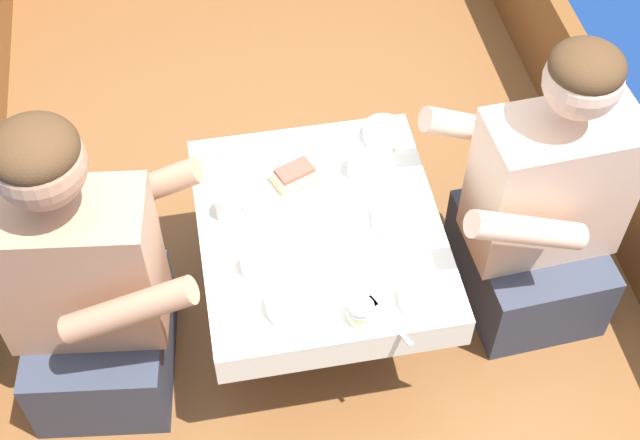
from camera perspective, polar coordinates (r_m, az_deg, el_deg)
The scene contains 19 objects.
ground_plane at distance 2.97m, azimuth 0.25°, elevation -10.89°, with size 60.00×60.00×0.00m, color navy.
boat_deck at distance 2.81m, azimuth 0.27°, elevation -9.22°, with size 2.05×3.72×0.35m, color brown.
cockpit_table at distance 2.38m, azimuth 0.00°, elevation -1.05°, with size 0.64×0.73×0.44m.
person_port at distance 2.35m, azimuth -14.72°, elevation -4.27°, with size 0.56×0.50×0.97m.
person_starboard at distance 2.53m, azimuth 13.96°, elevation 0.57°, with size 0.54×0.46×0.95m.
plate_sandwich at distance 2.44m, azimuth -1.61°, elevation 2.46°, with size 0.22×0.22×0.01m.
plate_bread at distance 2.32m, azimuth 0.92°, elevation -1.04°, with size 0.19×0.19×0.01m.
sandwich at distance 2.41m, azimuth -1.62°, elevation 2.89°, with size 0.14×0.11×0.05m.
bowl_port_near at distance 2.35m, azimuth 5.04°, elevation 0.35°, with size 0.15×0.15×0.04m.
bowl_starboard_near at distance 2.20m, azimuth 6.56°, elevation -4.89°, with size 0.12×0.12×0.04m.
bowl_center_far at distance 2.55m, azimuth 4.08°, elevation 5.65°, with size 0.12×0.12×0.04m.
bowl_port_far at distance 2.18m, azimuth -1.71°, elevation -5.25°, with size 0.14×0.14×0.04m.
coffee_cup_port at distance 2.24m, azimuth -4.17°, elevation -2.76°, with size 0.10×0.07×0.05m.
coffee_cup_starboard at distance 2.44m, azimuth 2.70°, elevation 3.57°, with size 0.10×0.08×0.06m.
coffee_cup_center at distance 2.35m, azimuth -5.90°, elevation 0.91°, with size 0.09×0.06×0.07m.
tin_can at distance 2.16m, azimuth 2.62°, elevation -5.89°, with size 0.07×0.07×0.05m.
utensil_fork_starboard at distance 2.18m, azimuth 4.20°, elevation -6.10°, with size 0.09×0.16×0.00m.
utensil_spoon_center at distance 2.35m, azimuth -2.71°, elevation -0.13°, with size 0.15×0.10×0.01m.
utensil_spoon_port at distance 2.50m, azimuth -5.61°, elevation 3.90°, with size 0.12×0.14×0.01m.
Camera 1 is at (-0.26, -1.36, 2.62)m, focal length 50.00 mm.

